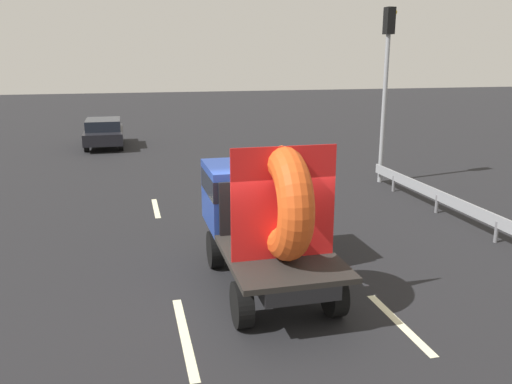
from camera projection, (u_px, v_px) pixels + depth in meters
ground_plane at (262, 296)px, 10.30m from camera, size 120.00×120.00×0.00m
flatbed_truck at (263, 208)px, 10.73m from camera, size 2.02×4.44×3.08m
distant_sedan at (104, 132)px, 27.00m from camera, size 1.87×4.37×1.43m
traffic_light at (386, 72)px, 18.62m from camera, size 0.42×0.36×6.19m
guardrail at (465, 208)px, 14.40m from camera, size 0.10×10.62×0.71m
lane_dash_left_near at (185, 336)px, 8.85m from camera, size 0.16×2.74×0.01m
lane_dash_left_far at (156, 208)px, 16.24m from camera, size 0.16×2.12×0.01m
lane_dash_right_near at (399, 323)px, 9.27m from camera, size 0.16×2.25×0.01m
lane_dash_right_far at (272, 201)px, 17.07m from camera, size 0.16×2.74×0.01m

